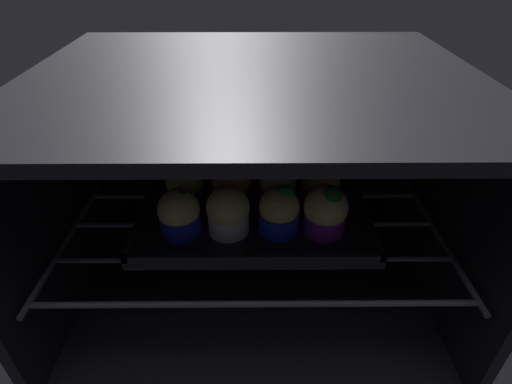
{
  "coord_description": "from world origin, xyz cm",
  "views": [
    {
      "loc": [
        -0.33,
        -28.4,
        50.85
      ],
      "look_at": [
        0.0,
        21.85,
        17.06
      ],
      "focal_mm": 27.56,
      "sensor_mm": 36.0,
      "label": 1
    }
  ],
  "objects_px": {
    "muffin_row1_col0": "(187,184)",
    "muffin_row2_col3": "(317,161)",
    "muffin_row0_col1": "(231,212)",
    "muffin_row2_col1": "(237,162)",
    "muffin_row0_col0": "(182,213)",
    "muffin_row2_col2": "(278,164)",
    "muffin_row0_col2": "(282,211)",
    "muffin_row2_col0": "(195,163)",
    "muffin_row0_col3": "(328,211)",
    "baking_tray": "(256,204)",
    "muffin_row1_col1": "(234,184)",
    "muffin_row1_col2": "(279,185)",
    "muffin_row1_col3": "(323,186)"
  },
  "relations": [
    {
      "from": "muffin_row2_col3",
      "to": "muffin_row1_col0",
      "type": "bearing_deg",
      "value": -162.37
    },
    {
      "from": "muffin_row0_col3",
      "to": "muffin_row2_col0",
      "type": "bearing_deg",
      "value": 144.74
    },
    {
      "from": "muffin_row0_col3",
      "to": "muffin_row2_col1",
      "type": "bearing_deg",
      "value": 132.71
    },
    {
      "from": "muffin_row2_col3",
      "to": "baking_tray",
      "type": "bearing_deg",
      "value": -146.72
    },
    {
      "from": "muffin_row1_col0",
      "to": "muffin_row2_col1",
      "type": "height_order",
      "value": "muffin_row2_col1"
    },
    {
      "from": "muffin_row1_col3",
      "to": "muffin_row2_col0",
      "type": "height_order",
      "value": "muffin_row1_col3"
    },
    {
      "from": "muffin_row0_col3",
      "to": "muffin_row0_col1",
      "type": "bearing_deg",
      "value": 179.18
    },
    {
      "from": "muffin_row1_col3",
      "to": "muffin_row1_col2",
      "type": "bearing_deg",
      "value": 177.39
    },
    {
      "from": "muffin_row0_col2",
      "to": "muffin_row1_col1",
      "type": "relative_size",
      "value": 1.04
    },
    {
      "from": "muffin_row1_col0",
      "to": "muffin_row2_col2",
      "type": "bearing_deg",
      "value": 24.71
    },
    {
      "from": "muffin_row2_col2",
      "to": "muffin_row2_col1",
      "type": "bearing_deg",
      "value": 178.49
    },
    {
      "from": "muffin_row2_col0",
      "to": "muffin_row0_col0",
      "type": "bearing_deg",
      "value": -90.58
    },
    {
      "from": "muffin_row0_col3",
      "to": "muffin_row0_col2",
      "type": "bearing_deg",
      "value": 176.83
    },
    {
      "from": "muffin_row0_col1",
      "to": "muffin_row1_col2",
      "type": "distance_m",
      "value": 0.1
    },
    {
      "from": "muffin_row0_col2",
      "to": "muffin_row2_col0",
      "type": "bearing_deg",
      "value": 134.73
    },
    {
      "from": "muffin_row0_col1",
      "to": "muffin_row2_col0",
      "type": "height_order",
      "value": "muffin_row0_col1"
    },
    {
      "from": "muffin_row0_col2",
      "to": "muffin_row2_col3",
      "type": "xyz_separation_m",
      "value": [
        0.07,
        0.14,
        0.0
      ]
    },
    {
      "from": "muffin_row0_col3",
      "to": "muffin_row1_col0",
      "type": "distance_m",
      "value": 0.22
    },
    {
      "from": "muffin_row1_col1",
      "to": "muffin_row2_col3",
      "type": "bearing_deg",
      "value": 26.26
    },
    {
      "from": "muffin_row1_col1",
      "to": "muffin_row2_col3",
      "type": "relative_size",
      "value": 0.97
    },
    {
      "from": "muffin_row1_col0",
      "to": "muffin_row2_col3",
      "type": "distance_m",
      "value": 0.22
    },
    {
      "from": "muffin_row0_col0",
      "to": "muffin_row2_col2",
      "type": "bearing_deg",
      "value": 44.58
    },
    {
      "from": "muffin_row0_col3",
      "to": "baking_tray",
      "type": "bearing_deg",
      "value": 143.93
    },
    {
      "from": "muffin_row0_col1",
      "to": "muffin_row1_col1",
      "type": "height_order",
      "value": "same"
    },
    {
      "from": "muffin_row1_col1",
      "to": "muffin_row2_col1",
      "type": "relative_size",
      "value": 0.99
    },
    {
      "from": "muffin_row0_col1",
      "to": "muffin_row0_col3",
      "type": "height_order",
      "value": "muffin_row0_col3"
    },
    {
      "from": "muffin_row0_col3",
      "to": "muffin_row2_col3",
      "type": "xyz_separation_m",
      "value": [
        0.0,
        0.14,
        0.0
      ]
    },
    {
      "from": "muffin_row0_col1",
      "to": "muffin_row2_col0",
      "type": "distance_m",
      "value": 0.15
    },
    {
      "from": "muffin_row2_col2",
      "to": "muffin_row2_col3",
      "type": "relative_size",
      "value": 0.94
    },
    {
      "from": "muffin_row2_col0",
      "to": "muffin_row2_col1",
      "type": "height_order",
      "value": "muffin_row2_col1"
    },
    {
      "from": "baking_tray",
      "to": "muffin_row1_col1",
      "type": "height_order",
      "value": "muffin_row1_col1"
    },
    {
      "from": "muffin_row1_col3",
      "to": "muffin_row2_col3",
      "type": "relative_size",
      "value": 0.92
    },
    {
      "from": "muffin_row1_col0",
      "to": "muffin_row1_col2",
      "type": "relative_size",
      "value": 1.06
    },
    {
      "from": "baking_tray",
      "to": "muffin_row0_col0",
      "type": "distance_m",
      "value": 0.13
    },
    {
      "from": "muffin_row0_col3",
      "to": "muffin_row2_col0",
      "type": "xyz_separation_m",
      "value": [
        -0.2,
        0.14,
        -0.0
      ]
    },
    {
      "from": "muffin_row0_col3",
      "to": "muffin_row2_col3",
      "type": "bearing_deg",
      "value": 88.46
    },
    {
      "from": "muffin_row1_col0",
      "to": "muffin_row2_col2",
      "type": "relative_size",
      "value": 1.03
    },
    {
      "from": "muffin_row0_col2",
      "to": "muffin_row2_col0",
      "type": "relative_size",
      "value": 1.12
    },
    {
      "from": "muffin_row0_col1",
      "to": "muffin_row2_col1",
      "type": "distance_m",
      "value": 0.14
    },
    {
      "from": "muffin_row2_col1",
      "to": "muffin_row2_col0",
      "type": "bearing_deg",
      "value": 179.04
    },
    {
      "from": "muffin_row1_col3",
      "to": "muffin_row0_col2",
      "type": "bearing_deg",
      "value": -135.76
    },
    {
      "from": "muffin_row1_col1",
      "to": "muffin_row2_col3",
      "type": "xyz_separation_m",
      "value": [
        0.14,
        0.07,
        0.0
      ]
    },
    {
      "from": "baking_tray",
      "to": "muffin_row1_col1",
      "type": "xyz_separation_m",
      "value": [
        -0.03,
        -0.0,
        0.04
      ]
    },
    {
      "from": "muffin_row0_col2",
      "to": "muffin_row0_col3",
      "type": "height_order",
      "value": "muffin_row0_col3"
    },
    {
      "from": "muffin_row0_col0",
      "to": "muffin_row0_col1",
      "type": "distance_m",
      "value": 0.07
    },
    {
      "from": "muffin_row0_col3",
      "to": "muffin_row1_col0",
      "type": "relative_size",
      "value": 1.12
    },
    {
      "from": "baking_tray",
      "to": "muffin_row0_col2",
      "type": "bearing_deg",
      "value": -62.72
    },
    {
      "from": "muffin_row0_col1",
      "to": "muffin_row1_col0",
      "type": "height_order",
      "value": "same"
    },
    {
      "from": "muffin_row0_col2",
      "to": "muffin_row2_col2",
      "type": "relative_size",
      "value": 1.07
    },
    {
      "from": "muffin_row0_col0",
      "to": "muffin_row2_col3",
      "type": "xyz_separation_m",
      "value": [
        0.2,
        0.14,
        0.0
      ]
    }
  ]
}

